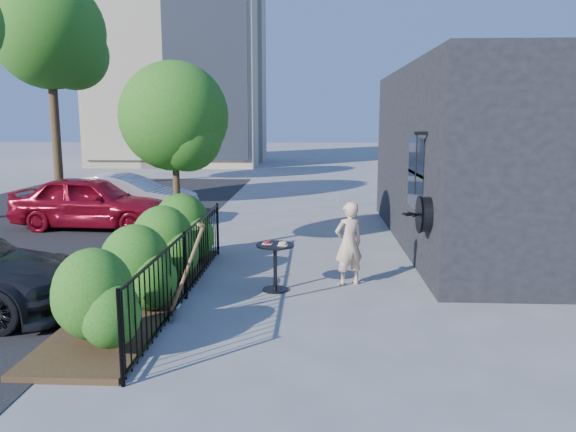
# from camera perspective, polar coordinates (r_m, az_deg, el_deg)

# --- Properties ---
(ground) EXTENTS (120.00, 120.00, 0.00)m
(ground) POSITION_cam_1_polar(r_m,az_deg,el_deg) (9.03, -0.87, -8.54)
(ground) COLOR gray
(ground) RESTS_ON ground
(shop_building) EXTENTS (6.22, 9.00, 4.00)m
(shop_building) POSITION_cam_1_polar(r_m,az_deg,el_deg) (13.98, 23.61, 5.55)
(shop_building) COLOR black
(shop_building) RESTS_ON ground
(fence) EXTENTS (0.05, 6.05, 1.10)m
(fence) POSITION_cam_1_polar(r_m,az_deg,el_deg) (9.09, -10.40, -4.90)
(fence) COLOR black
(fence) RESTS_ON ground
(planting_bed) EXTENTS (1.30, 6.00, 0.08)m
(planting_bed) POSITION_cam_1_polar(r_m,az_deg,el_deg) (9.41, -14.49, -7.83)
(planting_bed) COLOR #382616
(planting_bed) RESTS_ON ground
(shrubs) EXTENTS (1.10, 5.60, 1.24)m
(shrubs) POSITION_cam_1_polar(r_m,az_deg,el_deg) (9.30, -13.90, -3.80)
(shrubs) COLOR #215C15
(shrubs) RESTS_ON ground
(patio_tree) EXTENTS (2.20, 2.20, 3.94)m
(patio_tree) POSITION_cam_1_polar(r_m,az_deg,el_deg) (11.65, -11.22, 9.25)
(patio_tree) COLOR #3F2B19
(patio_tree) RESTS_ON ground
(street_tree_far) EXTENTS (4.40, 4.40, 8.28)m
(street_tree_far) POSITION_cam_1_polar(r_m,az_deg,el_deg) (25.02, -22.99, 16.14)
(street_tree_far) COLOR #3F2B19
(street_tree_far) RESTS_ON ground
(cafe_table) EXTENTS (0.63, 0.63, 0.85)m
(cafe_table) POSITION_cam_1_polar(r_m,az_deg,el_deg) (9.36, -1.31, -4.36)
(cafe_table) COLOR black
(cafe_table) RESTS_ON ground
(woman) EXTENTS (0.63, 0.55, 1.46)m
(woman) POSITION_cam_1_polar(r_m,az_deg,el_deg) (9.71, 6.19, -2.81)
(woman) COLOR beige
(woman) RESTS_ON ground
(shovel) EXTENTS (0.53, 0.19, 1.47)m
(shovel) POSITION_cam_1_polar(r_m,az_deg,el_deg) (8.03, -10.41, -6.23)
(shovel) COLOR brown
(shovel) RESTS_ON ground
(car_red) EXTENTS (4.20, 1.91, 1.40)m
(car_red) POSITION_cam_1_polar(r_m,az_deg,el_deg) (15.55, -19.26, 1.35)
(car_red) COLOR maroon
(car_red) RESTS_ON ground
(car_silver) EXTENTS (4.10, 1.56, 1.34)m
(car_silver) POSITION_cam_1_polar(r_m,az_deg,el_deg) (16.28, -16.30, 1.75)
(car_silver) COLOR #A9A9AD
(car_silver) RESTS_ON ground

